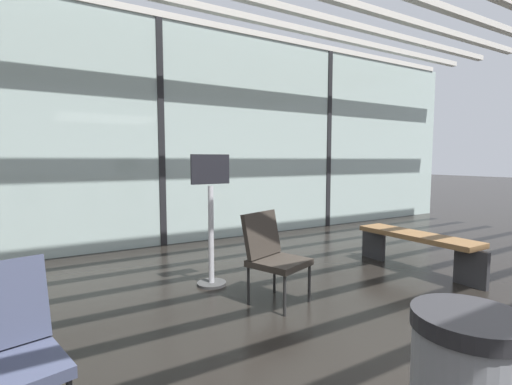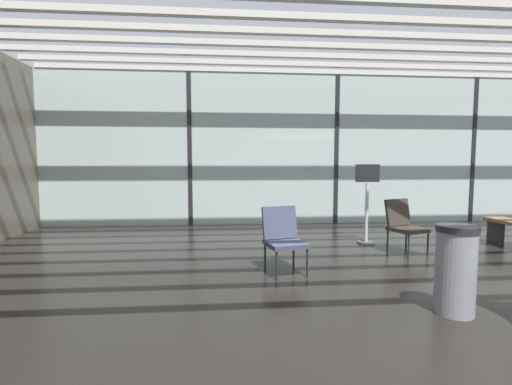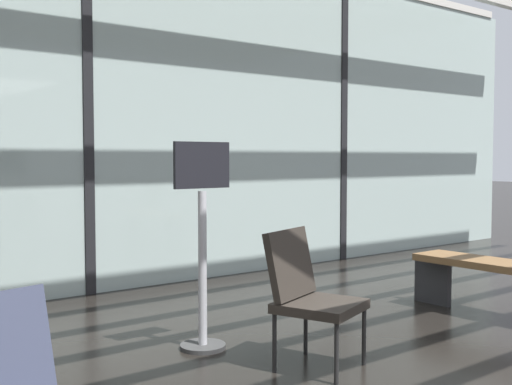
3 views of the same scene
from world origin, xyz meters
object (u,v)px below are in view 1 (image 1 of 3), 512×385
at_px(parked_airplane, 32,131).
at_px(lounge_chair_3, 1,345).
at_px(info_sign, 211,224).
at_px(waiting_bench, 417,242).
at_px(lounge_chair_1, 272,252).

distance_m(parked_airplane, lounge_chair_3, 9.08).
bearing_deg(info_sign, parked_airplane, 102.93).
distance_m(parked_airplane, info_sign, 7.70).
relative_size(parked_airplane, waiting_bench, 7.44).
distance_m(lounge_chair_3, waiting_bench, 4.27).
bearing_deg(lounge_chair_1, info_sign, 93.61).
distance_m(lounge_chair_1, info_sign, 0.81).
bearing_deg(info_sign, lounge_chair_1, -66.25).
distance_m(lounge_chair_3, info_sign, 2.39).
height_order(parked_airplane, lounge_chair_1, parked_airplane).
xyz_separation_m(lounge_chair_1, info_sign, (-0.32, 0.73, 0.18)).
height_order(lounge_chair_3, waiting_bench, lounge_chair_3).
relative_size(lounge_chair_3, info_sign, 0.60).
xyz_separation_m(parked_airplane, info_sign, (1.69, -7.37, -1.42)).
xyz_separation_m(lounge_chair_1, lounge_chair_3, (-2.11, -0.84, 0.00)).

